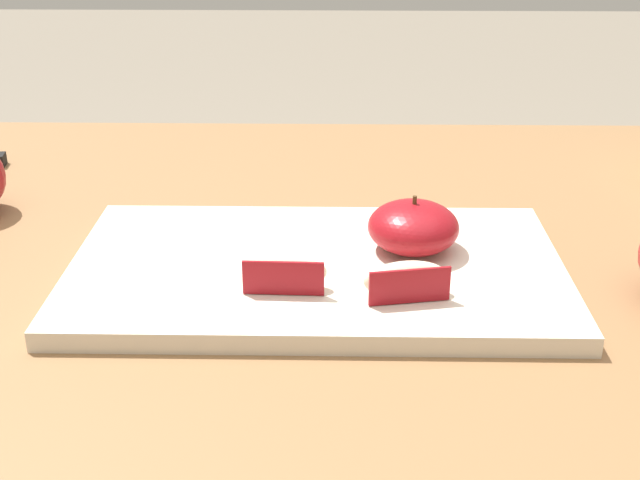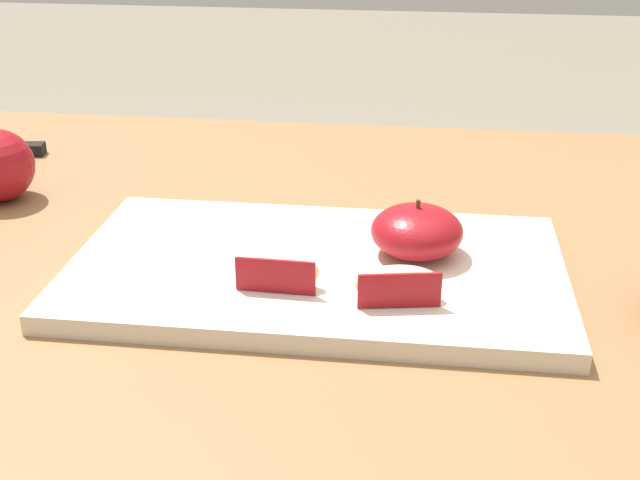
{
  "view_description": "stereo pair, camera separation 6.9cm",
  "coord_description": "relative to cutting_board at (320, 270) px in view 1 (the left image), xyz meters",
  "views": [
    {
      "loc": [
        0.01,
        -0.69,
        1.11
      ],
      "look_at": [
        0.0,
        -0.06,
        0.82
      ],
      "focal_mm": 47.0,
      "sensor_mm": 36.0,
      "label": 1
    },
    {
      "loc": [
        0.08,
        -0.69,
        1.11
      ],
      "look_at": [
        0.0,
        -0.06,
        0.82
      ],
      "focal_mm": 47.0,
      "sensor_mm": 36.0,
      "label": 2
    }
  ],
  "objects": [
    {
      "name": "cutting_board",
      "position": [
        0.0,
        0.0,
        0.0
      ],
      "size": [
        0.41,
        0.24,
        0.02
      ],
      "color": "beige",
      "rests_on": "dining_table"
    },
    {
      "name": "apple_half_skin_up",
      "position": [
        0.08,
        0.02,
        0.03
      ],
      "size": [
        0.08,
        0.08,
        0.05
      ],
      "color": "maroon",
      "rests_on": "cutting_board"
    },
    {
      "name": "dining_table",
      "position": [
        -0.0,
        0.06,
        -0.13
      ],
      "size": [
        1.19,
        0.78,
        0.78
      ],
      "color": "brown",
      "rests_on": "ground_plane"
    },
    {
      "name": "apple_wedge_near_knife",
      "position": [
        -0.03,
        -0.05,
        0.02
      ],
      "size": [
        0.07,
        0.03,
        0.03
      ],
      "color": "beige",
      "rests_on": "cutting_board"
    },
    {
      "name": "apple_wedge_right",
      "position": [
        0.07,
        -0.06,
        0.02
      ],
      "size": [
        0.07,
        0.04,
        0.03
      ],
      "color": "beige",
      "rests_on": "cutting_board"
    }
  ]
}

